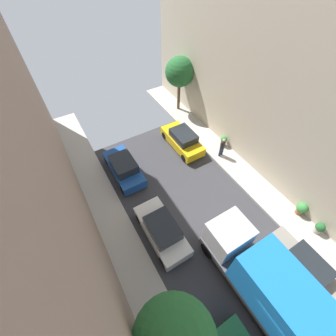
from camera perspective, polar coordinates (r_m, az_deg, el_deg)
ground at (r=14.32m, az=26.37°, el=-31.87°), size 32.00×32.00×0.00m
parked_car_left_3 at (r=13.73m, az=-1.57°, el=-15.72°), size 1.78×4.20×1.57m
parked_car_left_4 at (r=16.71m, az=-11.28°, el=0.07°), size 1.78×4.20×1.57m
parked_car_right_1 at (r=14.84m, az=31.09°, el=-20.98°), size 1.78×4.20×1.57m
parked_car_right_2 at (r=18.55m, az=3.73°, el=7.29°), size 1.78×4.20×1.57m
delivery_truck at (r=12.59m, az=23.56°, el=-25.01°), size 2.26×6.60×3.38m
pedestrian at (r=17.89m, az=13.81°, el=5.30°), size 0.40×0.36×1.72m
street_tree_1 at (r=21.14m, az=3.02°, el=23.43°), size 2.58×2.58×5.03m
potted_plant_0 at (r=19.10m, az=14.14°, el=6.90°), size 0.57×0.57×0.93m
potted_plant_1 at (r=16.81m, az=31.18°, el=-8.90°), size 0.68×0.68×0.95m
potted_plant_2 at (r=16.69m, az=34.44°, el=-12.59°), size 0.55×0.55×0.85m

